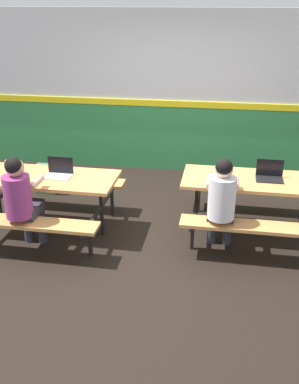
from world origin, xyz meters
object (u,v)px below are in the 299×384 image
(backpack_dark, at_px, (47,179))
(laptop_dark, at_px, (270,175))
(picnic_table_left, at_px, (47,189))
(student_further, at_px, (222,198))
(laptop_silver, at_px, (59,173))
(student_nearer, at_px, (21,197))
(tote_bag_bright, at_px, (14,175))
(picnic_table_right, at_px, (253,192))

(backpack_dark, bearing_deg, laptop_dark, -13.96)
(picnic_table_left, distance_m, student_further, 2.15)
(laptop_silver, xyz_separation_m, backpack_dark, (-0.64, 1.10, -0.57))
(student_nearer, distance_m, backpack_dark, 1.81)
(student_nearer, relative_size, laptop_silver, 3.73)
(tote_bag_bright, bearing_deg, picnic_table_right, -15.06)
(laptop_silver, xyz_separation_m, laptop_dark, (2.53, 0.31, 0.00))
(student_nearer, height_order, tote_bag_bright, student_nearer)
(laptop_dark, bearing_deg, laptop_silver, -172.97)
(tote_bag_bright, bearing_deg, picnic_table_left, -49.75)
(picnic_table_left, bearing_deg, student_further, -6.39)
(laptop_silver, bearing_deg, laptop_dark, 7.03)
(picnic_table_left, xyz_separation_m, laptop_dark, (2.69, 0.35, 0.21))
(picnic_table_left, distance_m, laptop_silver, 0.27)
(picnic_table_left, relative_size, laptop_dark, 5.37)
(picnic_table_right, relative_size, student_nearer, 1.44)
(picnic_table_left, distance_m, picnic_table_right, 2.53)
(laptop_silver, bearing_deg, tote_bag_bright, 134.87)
(picnic_table_left, height_order, laptop_dark, laptop_dark)
(student_further, bearing_deg, laptop_dark, 46.40)
(student_further, distance_m, backpack_dark, 2.99)
(picnic_table_right, bearing_deg, laptop_dark, 11.14)
(laptop_dark, bearing_deg, student_nearer, -161.95)
(backpack_dark, bearing_deg, tote_bag_bright, 166.49)
(picnic_table_left, xyz_separation_m, student_nearer, (-0.08, -0.56, 0.13))
(picnic_table_left, relative_size, backpack_dark, 3.94)
(laptop_dark, height_order, backpack_dark, laptop_dark)
(laptop_dark, bearing_deg, picnic_table_right, -168.86)
(picnic_table_right, relative_size, backpack_dark, 3.94)
(backpack_dark, bearing_deg, picnic_table_right, -15.37)
(picnic_table_left, bearing_deg, tote_bag_bright, 130.25)
(laptop_dark, xyz_separation_m, tote_bag_bright, (-3.77, 0.93, -0.59))
(laptop_silver, distance_m, backpack_dark, 1.39)
(laptop_dark, distance_m, backpack_dark, 3.32)
(student_further, bearing_deg, student_nearer, -171.84)
(student_nearer, distance_m, tote_bag_bright, 2.15)
(laptop_silver, xyz_separation_m, tote_bag_bright, (-1.24, 1.24, -0.59))
(laptop_silver, bearing_deg, student_nearer, -111.87)
(laptop_dark, height_order, tote_bag_bright, laptop_dark)
(laptop_silver, bearing_deg, backpack_dark, 120.14)
(student_further, bearing_deg, backpack_dark, 152.27)
(laptop_dark, bearing_deg, tote_bag_bright, 166.11)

